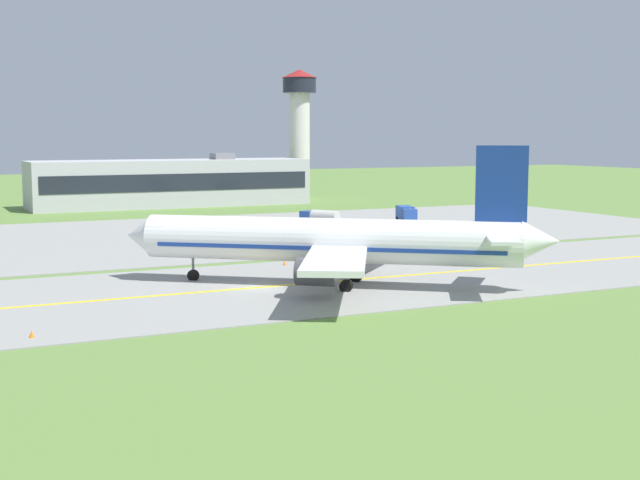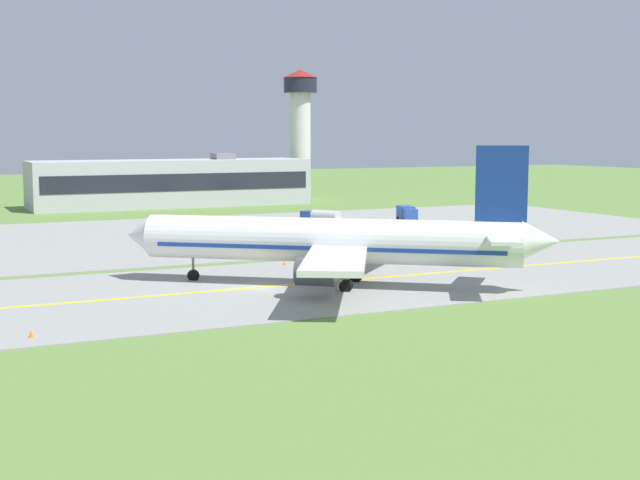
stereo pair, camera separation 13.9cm
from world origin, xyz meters
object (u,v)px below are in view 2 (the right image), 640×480
Objects in this scene: control_tower at (300,121)px; service_truck_baggage at (430,232)px; service_truck_fuel at (211,237)px; service_truck_pushback at (407,213)px; service_truck_catering at (320,217)px; airplane_lead at (335,241)px.

service_truck_baggage is at bearing -102.92° from control_tower.
service_truck_fuel and service_truck_pushback have the same top height.
service_truck_baggage is 25.54m from service_truck_pushback.
service_truck_pushback is at bearing 24.66° from service_truck_fuel.
service_truck_pushback is (14.92, -0.01, -0.00)m from service_truck_catering.
service_truck_fuel is at bearing -121.39° from control_tower.
service_truck_baggage is at bearing -114.79° from service_truck_pushback.
service_truck_catering is at bearing 65.83° from airplane_lead.
airplane_lead is at bearing -85.67° from service_truck_fuel.
service_truck_fuel is (-2.16, 28.58, -2.60)m from airplane_lead.
control_tower is (18.41, 80.25, 15.10)m from service_truck_baggage.
control_tower is (45.37, 74.36, 15.10)m from service_truck_fuel.
service_truck_catering is 14.92m from service_truck_pushback.
service_truck_pushback is 0.23× the size of control_tower.
service_truck_fuel is 88.41m from control_tower.
airplane_lead is at bearing -137.55° from service_truck_baggage.
service_truck_fuel is (-26.97, 5.89, -0.00)m from service_truck_baggage.
service_truck_fuel is 0.94× the size of service_truck_catering.
airplane_lead is 33.71m from service_truck_baggage.
service_truck_pushback is at bearing 65.21° from service_truck_baggage.
service_truck_baggage reaches higher than service_truck_pushback.
airplane_lead is 5.29× the size of service_truck_pushback.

